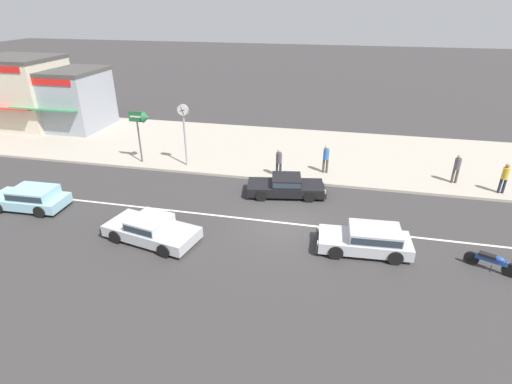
% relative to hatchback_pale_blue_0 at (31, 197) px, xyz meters
% --- Properties ---
extents(ground_plane, '(160.00, 160.00, 0.00)m').
position_rel_hatchback_pale_blue_0_xyz_m(ground_plane, '(12.65, 1.22, -0.59)').
color(ground_plane, '#383535').
extents(lane_centre_stripe, '(50.40, 0.14, 0.01)m').
position_rel_hatchback_pale_blue_0_xyz_m(lane_centre_stripe, '(12.65, 1.22, -0.59)').
color(lane_centre_stripe, silver).
rests_on(lane_centre_stripe, ground).
extents(kerb_strip, '(68.00, 10.00, 0.15)m').
position_rel_hatchback_pale_blue_0_xyz_m(kerb_strip, '(12.65, 10.76, -0.51)').
color(kerb_strip, '#ADA393').
rests_on(kerb_strip, ground).
extents(hatchback_pale_blue_0, '(3.89, 1.86, 1.10)m').
position_rel_hatchback_pale_blue_0_xyz_m(hatchback_pale_blue_0, '(0.00, 0.00, 0.00)').
color(hatchback_pale_blue_0, '#93C6D6').
rests_on(hatchback_pale_blue_0, ground).
extents(sedan_black_2, '(4.34, 2.27, 1.06)m').
position_rel_hatchback_pale_blue_0_xyz_m(sedan_black_2, '(12.24, 4.21, -0.06)').
color(sedan_black_2, black).
rests_on(sedan_black_2, ground).
extents(hatchback_silver_3, '(3.94, 1.92, 1.10)m').
position_rel_hatchback_pale_blue_0_xyz_m(hatchback_silver_3, '(16.33, -0.30, -0.00)').
color(hatchback_silver_3, '#B7BABF').
rests_on(hatchback_silver_3, ground).
extents(sedan_silver_5, '(4.47, 2.62, 1.06)m').
position_rel_hatchback_pale_blue_0_xyz_m(sedan_silver_5, '(7.16, -1.41, -0.05)').
color(sedan_silver_5, '#B7BABF').
rests_on(sedan_silver_5, ground).
extents(motorcycle_0, '(1.77, 0.93, 0.80)m').
position_rel_hatchback_pale_blue_0_xyz_m(motorcycle_0, '(20.97, -0.65, -0.17)').
color(motorcycle_0, black).
rests_on(motorcycle_0, ground).
extents(street_clock, '(0.69, 0.22, 3.81)m').
position_rel_hatchback_pale_blue_0_xyz_m(street_clock, '(5.65, 6.74, 2.42)').
color(street_clock, '#9E9EA3').
rests_on(street_clock, kerb_strip).
extents(arrow_signboard, '(1.34, 0.69, 3.28)m').
position_rel_hatchback_pale_blue_0_xyz_m(arrow_signboard, '(3.13, 6.61, 2.31)').
color(arrow_signboard, '#4C4C51').
rests_on(arrow_signboard, kerb_strip).
extents(pedestrian_near_clock, '(0.34, 0.34, 1.64)m').
position_rel_hatchback_pale_blue_0_xyz_m(pedestrian_near_clock, '(11.50, 6.29, 0.52)').
color(pedestrian_near_clock, '#333338').
rests_on(pedestrian_near_clock, kerb_strip).
extents(pedestrian_mid_kerb, '(0.34, 0.34, 1.70)m').
position_rel_hatchback_pale_blue_0_xyz_m(pedestrian_mid_kerb, '(14.12, 7.37, 0.56)').
color(pedestrian_mid_kerb, '#4C4238').
rests_on(pedestrian_mid_kerb, kerb_strip).
extents(pedestrian_by_shop, '(0.34, 0.34, 1.67)m').
position_rel_hatchback_pale_blue_0_xyz_m(pedestrian_by_shop, '(23.46, 6.59, 0.53)').
color(pedestrian_by_shop, '#232838').
rests_on(pedestrian_by_shop, kerb_strip).
extents(pedestrian_far_end, '(0.34, 0.34, 1.67)m').
position_rel_hatchback_pale_blue_0_xyz_m(pedestrian_far_end, '(21.30, 7.47, 0.54)').
color(pedestrian_far_end, '#4C4238').
rests_on(pedestrian_far_end, kerb_strip).
extents(shopfront_corner_warung, '(5.86, 5.64, 4.52)m').
position_rel_hatchback_pale_blue_0_xyz_m(shopfront_corner_warung, '(-6.55, 12.59, 1.83)').
color(shopfront_corner_warung, '#999EA8').
rests_on(shopfront_corner_warung, kerb_strip).
extents(shopfront_mid_block, '(5.92, 5.80, 5.35)m').
position_rel_hatchback_pale_blue_0_xyz_m(shopfront_mid_block, '(-10.15, 12.29, 2.24)').
color(shopfront_mid_block, beige).
rests_on(shopfront_mid_block, kerb_strip).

